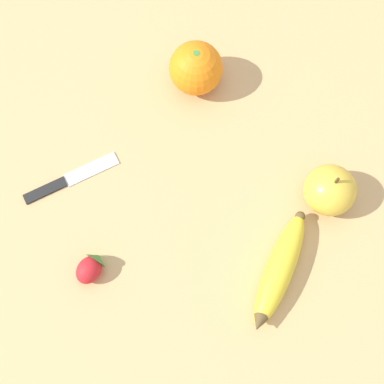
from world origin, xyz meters
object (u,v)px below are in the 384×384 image
Objects in this scene: banana at (279,270)px; paring_knife at (68,180)px; orange at (196,68)px; strawberry at (90,268)px; apple at (330,190)px.

banana is 1.38× the size of paring_knife.
orange reaches higher than strawberry.
banana reaches higher than strawberry.
paring_knife is at bearing 50.44° from strawberry.
orange is at bearing 6.17° from strawberry.
paring_knife is at bearing -90.58° from banana.
apple reaches higher than paring_knife.
strawberry is at bearing -8.79° from paring_knife.
paring_knife is at bearing -65.60° from apple.
apple is at bearing -40.13° from strawberry.
banana is 3.92× the size of strawberry.
apple is at bearing 72.85° from orange.
orange is 1.76× the size of strawberry.
banana is 0.34m from orange.
paring_knife is (0.25, -0.09, -0.04)m from orange.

